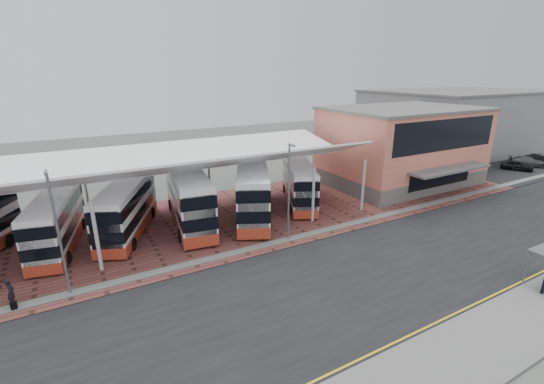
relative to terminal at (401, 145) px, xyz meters
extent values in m
plane|color=#50534E|center=(-23.00, -13.92, -4.66)|extent=(140.00, 140.00, 0.00)
cube|color=black|center=(-23.00, -14.92, -4.65)|extent=(120.00, 14.00, 0.02)
cube|color=brown|center=(-21.00, -0.92, -4.63)|extent=(72.00, 16.00, 0.06)
cube|color=slate|center=(-23.00, -22.92, -4.59)|extent=(120.00, 4.00, 0.14)
cube|color=slate|center=(-23.00, -7.72, -4.59)|extent=(120.00, 0.80, 0.14)
cube|color=black|center=(21.00, -3.92, -4.62)|extent=(22.00, 10.00, 0.08)
cube|color=gold|center=(-23.00, -20.92, -4.63)|extent=(120.00, 0.12, 0.01)
cube|color=gold|center=(-23.00, -20.62, -4.63)|extent=(120.00, 0.12, 0.01)
cylinder|color=silver|center=(-41.00, 5.58, -2.36)|extent=(0.26, 0.26, 4.60)
cylinder|color=silver|center=(-35.00, -5.42, -2.06)|extent=(0.26, 0.26, 5.20)
cylinder|color=silver|center=(-35.00, 5.58, -2.36)|extent=(0.26, 0.26, 4.60)
cylinder|color=silver|center=(-29.00, -5.42, -2.06)|extent=(0.26, 0.26, 5.20)
cylinder|color=silver|center=(-29.00, 5.58, -2.36)|extent=(0.26, 0.26, 4.60)
cylinder|color=silver|center=(-23.00, -5.42, -2.06)|extent=(0.26, 0.26, 5.20)
cylinder|color=silver|center=(-23.00, 5.58, -2.36)|extent=(0.26, 0.26, 4.60)
cylinder|color=silver|center=(-17.00, -5.42, -2.06)|extent=(0.26, 0.26, 5.20)
cylinder|color=silver|center=(-17.00, 5.58, -2.36)|extent=(0.26, 0.26, 4.60)
cylinder|color=silver|center=(-11.00, -5.42, -2.06)|extent=(0.26, 0.26, 5.20)
cylinder|color=silver|center=(-11.00, 5.58, -2.36)|extent=(0.26, 0.26, 4.60)
cube|color=white|center=(-29.00, -3.22, 1.44)|extent=(37.00, 4.95, 1.95)
cube|color=white|center=(-29.00, 2.38, 1.24)|extent=(37.00, 7.12, 1.43)
cube|color=#605F5C|center=(0.00, 0.08, -3.76)|extent=(18.00, 12.00, 1.80)
cube|color=#E27C68|center=(0.00, 0.08, 0.74)|extent=(18.00, 12.00, 7.20)
cube|color=black|center=(0.00, -5.82, 2.14)|extent=(16.00, 0.25, 3.40)
cube|color=black|center=(0.00, -5.82, -2.56)|extent=(10.00, 0.25, 2.20)
cube|color=#605F5C|center=(0.00, -6.92, -1.46)|extent=(11.00, 2.40, 0.25)
cube|color=#605F5C|center=(0.00, 0.08, 4.44)|extent=(18.40, 12.40, 0.30)
cube|color=slate|center=(25.00, 10.08, 0.34)|extent=(30.00, 20.00, 10.00)
cube|color=#605F5C|center=(25.00, 10.08, 5.44)|extent=(30.50, 20.50, 0.30)
cylinder|color=slate|center=(-37.00, -7.62, -0.66)|extent=(0.16, 0.16, 8.00)
cube|color=slate|center=(-37.00, -7.92, 3.34)|extent=(0.15, 0.90, 0.15)
cylinder|color=slate|center=(-21.00, -7.62, -0.66)|extent=(0.16, 0.16, 8.00)
cube|color=slate|center=(-21.00, -7.92, 3.34)|extent=(0.15, 0.90, 0.15)
cylinder|color=black|center=(-41.03, 2.03, -4.07)|extent=(0.73, 1.07, 1.05)
cube|color=white|center=(-37.47, 0.12, -2.40)|extent=(4.27, 10.35, 3.95)
cube|color=#A93620|center=(-37.47, 0.12, -4.00)|extent=(4.31, 10.40, 0.83)
cube|color=black|center=(-37.47, 0.12, -2.81)|extent=(4.31, 10.40, 0.87)
cube|color=black|center=(-37.47, 0.12, -1.34)|extent=(4.31, 10.40, 0.87)
cube|color=black|center=(-38.47, -4.78, -2.49)|extent=(2.04, 0.50, 3.30)
cylinder|color=black|center=(-39.24, -2.81, -4.14)|extent=(0.44, 0.95, 0.92)
cylinder|color=black|center=(-36.99, -3.27, -4.14)|extent=(0.44, 0.95, 0.92)
cylinder|color=black|center=(-37.95, 3.52, -4.14)|extent=(0.44, 0.95, 0.92)
cylinder|color=black|center=(-35.70, 3.06, -4.14)|extent=(0.44, 0.95, 0.92)
cube|color=white|center=(-32.23, 0.23, -2.29)|extent=(6.49, 10.65, 4.14)
cube|color=#A93620|center=(-32.23, 0.23, -3.97)|extent=(6.54, 10.70, 0.87)
cube|color=black|center=(-32.23, 0.23, -2.72)|extent=(6.54, 10.70, 0.91)
cube|color=black|center=(-32.23, 0.23, -1.18)|extent=(6.54, 10.70, 0.91)
cube|color=black|center=(-34.36, -4.56, -2.39)|extent=(2.02, 0.97, 3.46)
cylinder|color=black|center=(-34.70, -2.38, -4.12)|extent=(0.64, 0.99, 0.96)
cylinder|color=black|center=(-32.50, -3.35, -4.12)|extent=(0.64, 0.99, 0.96)
cylinder|color=black|center=(-31.96, 3.82, -4.12)|extent=(0.64, 0.99, 0.96)
cylinder|color=black|center=(-29.76, 2.84, -4.12)|extent=(0.64, 0.99, 0.96)
cube|color=white|center=(-27.00, -0.13, -1.99)|extent=(4.41, 12.21, 4.67)
cube|color=#A93620|center=(-27.00, -0.13, -3.89)|extent=(4.46, 12.25, 0.98)
cube|color=black|center=(-27.00, -0.13, -2.48)|extent=(4.46, 12.25, 1.03)
cube|color=black|center=(-27.00, -0.13, -0.75)|extent=(4.46, 12.25, 1.03)
cube|color=black|center=(-27.86, -5.98, -2.10)|extent=(2.43, 0.46, 3.91)
cylinder|color=black|center=(-28.90, -3.71, -4.06)|extent=(0.46, 1.12, 1.09)
cylinder|color=black|center=(-26.21, -4.10, -4.06)|extent=(0.46, 1.12, 1.09)
cylinder|color=black|center=(-27.79, 3.85, -4.06)|extent=(0.46, 1.12, 1.09)
cylinder|color=black|center=(-25.11, 3.46, -4.06)|extent=(0.46, 1.12, 1.09)
cube|color=white|center=(-21.12, -1.30, -1.99)|extent=(7.61, 11.98, 4.68)
cube|color=#A93620|center=(-21.12, -1.30, -3.89)|extent=(7.67, 12.04, 0.98)
cube|color=black|center=(-21.12, -1.30, -2.48)|extent=(7.67, 12.04, 1.03)
cube|color=black|center=(-21.12, -1.30, -0.73)|extent=(7.67, 12.04, 1.03)
cube|color=black|center=(-23.68, -6.66, -2.09)|extent=(2.26, 1.15, 3.92)
cylinder|color=black|center=(-24.00, -4.18, -4.05)|extent=(0.74, 1.11, 1.09)
cylinder|color=black|center=(-21.55, -5.35, -4.05)|extent=(0.74, 1.11, 1.09)
cylinder|color=black|center=(-20.70, 2.74, -4.05)|extent=(0.74, 1.11, 1.09)
cylinder|color=black|center=(-18.25, 1.57, -4.05)|extent=(0.74, 1.11, 1.09)
cube|color=white|center=(-15.31, -0.47, -2.35)|extent=(6.53, 10.34, 4.04)
cube|color=#A93620|center=(-15.31, -0.47, -3.99)|extent=(6.58, 10.39, 0.84)
cube|color=black|center=(-15.31, -0.47, -2.77)|extent=(6.58, 10.39, 0.89)
cube|color=black|center=(-15.31, -0.47, -1.27)|extent=(6.58, 10.39, 0.89)
cube|color=black|center=(-17.50, -5.09, -2.44)|extent=(1.95, 0.99, 3.38)
cylinder|color=black|center=(-17.79, -2.96, -4.13)|extent=(0.64, 0.96, 0.94)
cylinder|color=black|center=(-15.67, -3.96, -4.13)|extent=(0.64, 0.96, 0.94)
cylinder|color=black|center=(-14.96, 3.02, -4.13)|extent=(0.64, 0.96, 0.94)
cylinder|color=black|center=(-12.84, 2.02, -4.13)|extent=(0.64, 0.96, 0.94)
imported|color=black|center=(-39.97, -7.33, -3.71)|extent=(0.52, 0.70, 1.78)
cube|color=black|center=(-39.88, -7.92, -4.32)|extent=(0.32, 0.23, 0.55)
imported|color=black|center=(18.84, -4.30, -3.90)|extent=(3.38, 4.25, 1.36)
imported|color=#505358|center=(22.50, -3.83, -3.86)|extent=(4.89, 4.90, 1.43)
imported|color=black|center=(26.45, -3.52, -3.95)|extent=(3.59, 3.70, 1.26)
cylinder|color=slate|center=(-11.27, -20.91, -3.32)|extent=(0.10, 0.10, 2.40)
camera|label=1|loc=(-35.49, -30.91, 8.60)|focal=24.00mm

